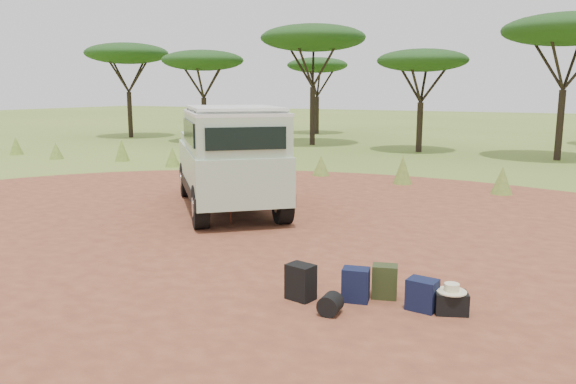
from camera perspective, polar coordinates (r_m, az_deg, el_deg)
The scene contains 13 objects.
ground at distance 10.09m, azimuth -2.95°, elevation -6.54°, with size 140.00×140.00×0.00m, color #5B7A2B.
dirt_clearing at distance 10.09m, azimuth -2.95°, elevation -6.51°, with size 23.00×23.00×0.01m, color #9A5232.
grass_fringe at distance 17.81m, azimuth 11.81°, elevation 1.99°, with size 36.60×1.60×0.90m.
acacia_treeline at distance 28.47m, azimuth 19.91°, elevation 13.68°, with size 46.70×13.20×6.26m.
safari_vehicle at distance 13.76m, azimuth -5.95°, elevation 3.22°, with size 5.02×5.22×2.55m.
walking_staff at distance 12.09m, azimuth -6.09°, elevation 0.09°, with size 0.04×0.04×1.64m, color #5E2C16.
backpack_black at distance 8.01m, azimuth 1.30°, elevation -9.14°, with size 0.38×0.28×0.52m, color black.
backpack_navy at distance 8.00m, azimuth 6.90°, elevation -9.36°, with size 0.37×0.26×0.48m, color #111238.
backpack_olive at distance 8.18m, azimuth 9.79°, elevation -8.97°, with size 0.35×0.25×0.49m, color #313A1B.
duffel_navy at distance 7.87m, azimuth 13.48°, elevation -10.12°, with size 0.38×0.29×0.43m, color #111238.
hard_case at distance 7.88m, azimuth 16.22°, elevation -10.75°, with size 0.43×0.30×0.30m, color black.
stuff_sack at distance 7.56m, azimuth 4.32°, elevation -11.32°, with size 0.29×0.29×0.29m, color black.
safari_hat at distance 7.81m, azimuth 16.29°, elevation -9.43°, with size 0.40×0.40×0.12m.
Camera 1 is at (4.97, -8.28, 2.93)m, focal length 35.00 mm.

